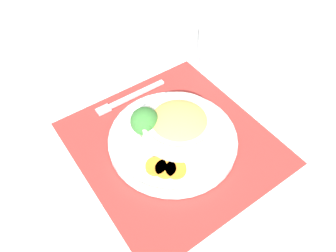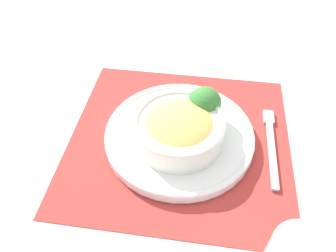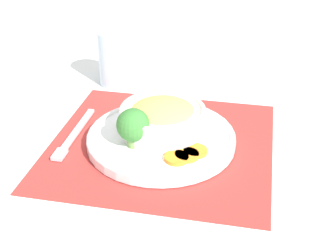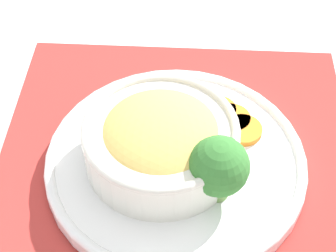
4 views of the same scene
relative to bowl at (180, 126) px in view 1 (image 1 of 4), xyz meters
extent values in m
plane|color=white|center=(0.00, 0.02, -0.05)|extent=(4.00, 4.00, 0.00)
cube|color=#B2332D|center=(0.00, 0.02, -0.05)|extent=(0.41, 0.40, 0.00)
cylinder|color=white|center=(0.00, 0.02, -0.04)|extent=(0.27, 0.27, 0.02)
torus|color=white|center=(0.00, 0.02, -0.03)|extent=(0.27, 0.27, 0.01)
cylinder|color=silver|center=(0.00, 0.00, -0.01)|extent=(0.16, 0.16, 0.05)
torus|color=silver|center=(0.00, 0.00, 0.02)|extent=(0.16, 0.16, 0.01)
ellipsoid|color=#E0B75B|center=(0.00, 0.00, 0.00)|extent=(0.13, 0.13, 0.05)
cylinder|color=#759E51|center=(0.04, 0.06, -0.02)|extent=(0.02, 0.02, 0.02)
sphere|color=#387A33|center=(0.04, 0.06, 0.01)|extent=(0.06, 0.06, 0.06)
sphere|color=#387A33|center=(0.03, 0.06, 0.02)|extent=(0.03, 0.03, 0.03)
sphere|color=#387A33|center=(0.06, 0.05, 0.01)|extent=(0.02, 0.02, 0.02)
cylinder|color=orange|center=(-0.04, 0.09, -0.03)|extent=(0.04, 0.04, 0.01)
cylinder|color=orange|center=(-0.05, 0.08, -0.03)|extent=(0.04, 0.04, 0.01)
cylinder|color=orange|center=(-0.06, 0.06, -0.03)|extent=(0.04, 0.04, 0.01)
cylinder|color=silver|center=(0.15, -0.23, 0.01)|extent=(0.08, 0.08, 0.13)
cylinder|color=silver|center=(0.15, -0.23, -0.01)|extent=(0.06, 0.06, 0.08)
cube|color=silver|center=(0.17, 0.01, -0.04)|extent=(0.02, 0.18, 0.01)
cube|color=silver|center=(0.17, 0.09, -0.04)|extent=(0.02, 0.03, 0.01)
camera|label=1|loc=(-0.33, 0.28, 0.51)|focal=35.00mm
camera|label=2|loc=(0.03, -0.38, 0.41)|focal=35.00mm
camera|label=3|loc=(-0.13, 0.73, 0.41)|focal=50.00mm
camera|label=4|loc=(0.37, 0.01, 0.42)|focal=60.00mm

